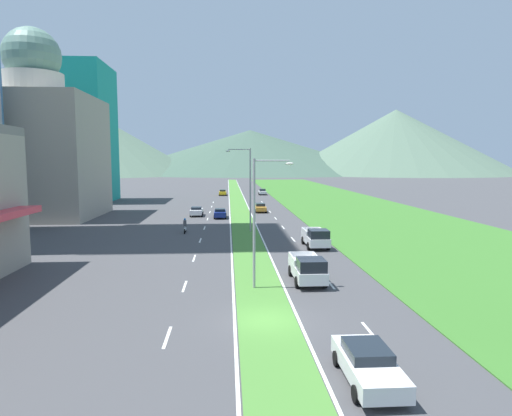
{
  "coord_description": "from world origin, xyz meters",
  "views": [
    {
      "loc": [
        -2.08,
        -23.52,
        8.67
      ],
      "look_at": [
        1.09,
        26.52,
        3.36
      ],
      "focal_mm": 31.5,
      "sensor_mm": 36.0,
      "label": 1
    }
  ],
  "objects": [
    {
      "name": "ground_plane",
      "position": [
        0.0,
        0.0,
        0.0
      ],
      "size": [
        600.0,
        600.0,
        0.0
      ],
      "primitive_type": "plane",
      "color": "#424244"
    },
    {
      "name": "grass_median",
      "position": [
        0.0,
        60.0,
        0.03
      ],
      "size": [
        3.2,
        240.0,
        0.06
      ],
      "primitive_type": "cube",
      "color": "#477F33",
      "rests_on": "ground_plane"
    },
    {
      "name": "grass_verge_right",
      "position": [
        20.6,
        60.0,
        0.03
      ],
      "size": [
        24.0,
        240.0,
        0.06
      ],
      "primitive_type": "cube",
      "color": "#387028",
      "rests_on": "ground_plane"
    },
    {
      "name": "lane_dash_left_2",
      "position": [
        -5.1,
        -1.99,
        0.01
      ],
      "size": [
        0.16,
        2.8,
        0.01
      ],
      "primitive_type": "cube",
      "color": "silver",
      "rests_on": "ground_plane"
    },
    {
      "name": "lane_dash_left_3",
      "position": [
        -5.1,
        7.02,
        0.01
      ],
      "size": [
        0.16,
        2.8,
        0.01
      ],
      "primitive_type": "cube",
      "color": "silver",
      "rests_on": "ground_plane"
    },
    {
      "name": "lane_dash_left_4",
      "position": [
        -5.1,
        16.03,
        0.01
      ],
      "size": [
        0.16,
        2.8,
        0.01
      ],
      "primitive_type": "cube",
      "color": "silver",
      "rests_on": "ground_plane"
    },
    {
      "name": "lane_dash_left_5",
      "position": [
        -5.1,
        25.04,
        0.01
      ],
      "size": [
        0.16,
        2.8,
        0.01
      ],
      "primitive_type": "cube",
      "color": "silver",
      "rests_on": "ground_plane"
    },
    {
      "name": "lane_dash_left_6",
      "position": [
        -5.1,
        34.04,
        0.01
      ],
      "size": [
        0.16,
        2.8,
        0.01
      ],
      "primitive_type": "cube",
      "color": "silver",
      "rests_on": "ground_plane"
    },
    {
      "name": "lane_dash_left_7",
      "position": [
        -5.1,
        43.05,
        0.01
      ],
      "size": [
        0.16,
        2.8,
        0.01
      ],
      "primitive_type": "cube",
      "color": "silver",
      "rests_on": "ground_plane"
    },
    {
      "name": "lane_dash_left_8",
      "position": [
        -5.1,
        52.06,
        0.01
      ],
      "size": [
        0.16,
        2.8,
        0.01
      ],
      "primitive_type": "cube",
      "color": "silver",
      "rests_on": "ground_plane"
    },
    {
      "name": "lane_dash_left_9",
      "position": [
        -5.1,
        61.07,
        0.01
      ],
      "size": [
        0.16,
        2.8,
        0.01
      ],
      "primitive_type": "cube",
      "color": "silver",
      "rests_on": "ground_plane"
    },
    {
      "name": "lane_dash_left_10",
      "position": [
        -5.1,
        70.07,
        0.01
      ],
      "size": [
        0.16,
        2.8,
        0.01
      ],
      "primitive_type": "cube",
      "color": "silver",
      "rests_on": "ground_plane"
    },
    {
      "name": "lane_dash_right_2",
      "position": [
        5.1,
        -1.99,
        0.01
      ],
      "size": [
        0.16,
        2.8,
        0.01
      ],
      "primitive_type": "cube",
      "color": "silver",
      "rests_on": "ground_plane"
    },
    {
      "name": "lane_dash_right_3",
      "position": [
        5.1,
        7.02,
        0.01
      ],
      "size": [
        0.16,
        2.8,
        0.01
      ],
      "primitive_type": "cube",
      "color": "silver",
      "rests_on": "ground_plane"
    },
    {
      "name": "lane_dash_right_4",
      "position": [
        5.1,
        16.03,
        0.01
      ],
      "size": [
        0.16,
        2.8,
        0.01
      ],
      "primitive_type": "cube",
      "color": "silver",
      "rests_on": "ground_plane"
    },
    {
      "name": "lane_dash_right_5",
      "position": [
        5.1,
        25.04,
        0.01
      ],
      "size": [
        0.16,
        2.8,
        0.01
      ],
      "primitive_type": "cube",
      "color": "silver",
      "rests_on": "ground_plane"
    },
    {
      "name": "lane_dash_right_6",
      "position": [
        5.1,
        34.04,
        0.01
      ],
      "size": [
        0.16,
        2.8,
        0.01
      ],
      "primitive_type": "cube",
      "color": "silver",
      "rests_on": "ground_plane"
    },
    {
      "name": "lane_dash_right_7",
      "position": [
        5.1,
        43.05,
        0.01
      ],
      "size": [
        0.16,
        2.8,
        0.01
      ],
      "primitive_type": "cube",
      "color": "silver",
      "rests_on": "ground_plane"
    },
    {
      "name": "lane_dash_right_8",
      "position": [
        5.1,
        52.06,
        0.01
      ],
      "size": [
        0.16,
        2.8,
        0.01
      ],
      "primitive_type": "cube",
      "color": "silver",
      "rests_on": "ground_plane"
    },
    {
      "name": "lane_dash_right_9",
      "position": [
        5.1,
        61.07,
        0.01
      ],
      "size": [
        0.16,
        2.8,
        0.01
      ],
      "primitive_type": "cube",
      "color": "silver",
      "rests_on": "ground_plane"
    },
    {
      "name": "lane_dash_right_10",
      "position": [
        5.1,
        70.07,
        0.01
      ],
      "size": [
        0.16,
        2.8,
        0.01
      ],
      "primitive_type": "cube",
      "color": "silver",
      "rests_on": "ground_plane"
    },
    {
      "name": "edge_line_median_left",
      "position": [
        -1.75,
        60.0,
        0.01
      ],
      "size": [
        0.16,
        240.0,
        0.01
      ],
      "primitive_type": "cube",
      "color": "silver",
      "rests_on": "ground_plane"
    },
    {
      "name": "edge_line_median_right",
      "position": [
        1.75,
        60.0,
        0.01
      ],
      "size": [
        0.16,
        240.0,
        0.01
      ],
      "primitive_type": "cube",
      "color": "silver",
      "rests_on": "ground_plane"
    },
    {
      "name": "domed_building",
      "position": [
        -30.99,
        47.05,
        10.89
      ],
      "size": [
        17.65,
        17.65,
        28.28
      ],
      "color": "#9E9384",
      "rests_on": "ground_plane"
    },
    {
      "name": "midrise_colored",
      "position": [
        -34.45,
        73.31,
        14.16
      ],
      "size": [
        15.51,
        15.51,
        28.31
      ],
      "primitive_type": "cube",
      "color": "teal",
      "rests_on": "ground_plane"
    },
    {
      "name": "hill_far_left",
      "position": [
        -87.81,
        262.2,
        19.66
      ],
      "size": [
        137.54,
        137.54,
        39.32
      ],
      "primitive_type": "cone",
      "color": "#516B56",
      "rests_on": "ground_plane"
    },
    {
      "name": "hill_far_center",
      "position": [
        14.2,
        300.0,
        15.13
      ],
      "size": [
        198.85,
        198.85,
        30.27
      ],
      "primitive_type": "cone",
      "color": "#3D5647",
      "rests_on": "ground_plane"
    },
    {
      "name": "hill_far_right",
      "position": [
        108.4,
        268.51,
        20.96
      ],
      "size": [
        150.81,
        150.81,
        41.91
      ],
      "primitive_type": "cone",
      "color": "#516B56",
      "rests_on": "ground_plane"
    },
    {
      "name": "street_lamp_near",
      "position": [
        -0.03,
        6.21,
        5.07
      ],
      "size": [
        2.73,
        0.28,
        8.81
      ],
      "color": "#99999E",
      "rests_on": "ground_plane"
    },
    {
      "name": "street_lamp_mid",
      "position": [
        0.36,
        30.71,
        5.8
      ],
      "size": [
        3.03,
        0.42,
        10.15
      ],
      "color": "#99999E",
      "rests_on": "ground_plane"
    },
    {
      "name": "car_0",
      "position": [
        -3.32,
        88.77,
        0.74
      ],
      "size": [
        1.89,
        4.79,
        1.43
      ],
      "rotation": [
        0.0,
        0.0,
        1.57
      ],
      "color": "yellow",
      "rests_on": "ground_plane"
    },
    {
      "name": "car_1",
      "position": [
        -6.98,
        46.92,
        0.75
      ],
      "size": [
        1.95,
        4.1,
        1.45
      ],
      "rotation": [
        0.0,
        0.0,
        1.57
      ],
      "color": "silver",
      "rests_on": "ground_plane"
    },
    {
      "name": "car_2",
      "position": [
        3.37,
        -6.98,
        0.74
      ],
      "size": [
        2.0,
        4.71,
        1.41
      ],
      "rotation": [
        0.0,
        0.0,
        -1.57
      ],
      "color": "silver",
      "rests_on": "ground_plane"
    },
    {
      "name": "car_3",
      "position": [
        3.43,
        51.81,
        0.75
      ],
      "size": [
        1.9,
        4.69,
        1.47
      ],
      "rotation": [
        0.0,
        0.0,
        -1.57
      ],
      "color": "#C6842D",
      "rests_on": "ground_plane"
    },
    {
      "name": "car_4",
      "position": [
        6.74,
        90.03,
        0.75
      ],
      "size": [
        1.9,
        4.32,
        1.49
      ],
      "rotation": [
        0.0,
        0.0,
        -1.57
      ],
      "color": "silver",
      "rests_on": "ground_plane"
    },
    {
      "name": "car_5",
      "position": [
        -3.24,
        44.15,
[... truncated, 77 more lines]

